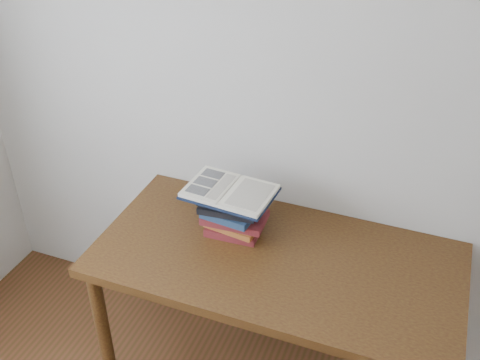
% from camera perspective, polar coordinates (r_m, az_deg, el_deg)
% --- Properties ---
extents(desk, '(1.46, 0.73, 0.78)m').
position_cam_1_polar(desk, '(2.33, 3.62, -9.52)').
color(desk, '#4E3613').
rests_on(desk, ground).
extents(book_stack, '(0.28, 0.19, 0.18)m').
position_cam_1_polar(book_stack, '(2.32, -0.76, -3.42)').
color(book_stack, maroon).
rests_on(book_stack, desk).
extents(open_book, '(0.37, 0.27, 0.03)m').
position_cam_1_polar(open_book, '(2.27, -1.04, -1.18)').
color(open_book, black).
rests_on(open_book, book_stack).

